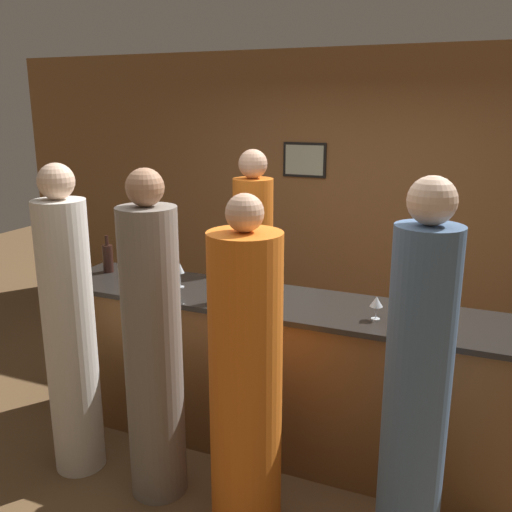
% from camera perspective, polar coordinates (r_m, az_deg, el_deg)
% --- Properties ---
extents(ground_plane, '(14.00, 14.00, 0.00)m').
position_cam_1_polar(ground_plane, '(4.18, 2.04, -18.22)').
color(ground_plane, brown).
extents(back_wall, '(8.00, 0.08, 2.80)m').
position_cam_1_polar(back_wall, '(5.66, 10.18, 5.75)').
color(back_wall, olive).
rests_on(back_wall, ground_plane).
extents(bar_counter, '(3.22, 0.65, 1.06)m').
position_cam_1_polar(bar_counter, '(3.91, 2.11, -11.71)').
color(bar_counter, brown).
rests_on(bar_counter, ground_plane).
extents(bartender, '(0.31, 0.31, 1.96)m').
position_cam_1_polar(bartender, '(4.57, -0.29, -2.36)').
color(bartender, orange).
rests_on(bartender, ground_plane).
extents(guest_0, '(0.39, 0.39, 1.87)m').
position_cam_1_polar(guest_0, '(3.12, -1.05, -12.25)').
color(guest_0, orange).
rests_on(guest_0, ground_plane).
extents(guest_1, '(0.31, 0.31, 2.00)m').
position_cam_1_polar(guest_1, '(2.86, 15.72, -13.57)').
color(guest_1, '#4C6B93').
rests_on(guest_1, ground_plane).
extents(guest_2, '(0.31, 0.31, 1.96)m').
position_cam_1_polar(guest_2, '(3.72, -18.12, -7.27)').
color(guest_2, silver).
rests_on(guest_2, ground_plane).
extents(guest_3, '(0.34, 0.34, 1.96)m').
position_cam_1_polar(guest_3, '(3.37, -10.25, -9.23)').
color(guest_3, gray).
rests_on(guest_3, ground_plane).
extents(wine_bottle_0, '(0.08, 0.08, 0.28)m').
position_cam_1_polar(wine_bottle_0, '(4.43, -14.59, -0.18)').
color(wine_bottle_0, black).
rests_on(wine_bottle_0, bar_counter).
extents(wine_bottle_1, '(0.08, 0.08, 0.30)m').
position_cam_1_polar(wine_bottle_1, '(3.63, -3.83, -2.91)').
color(wine_bottle_1, black).
rests_on(wine_bottle_1, bar_counter).
extents(wine_glass_0, '(0.08, 0.08, 0.14)m').
position_cam_1_polar(wine_glass_0, '(3.42, 11.95, -4.54)').
color(wine_glass_0, silver).
rests_on(wine_glass_0, bar_counter).
extents(wine_glass_1, '(0.08, 0.08, 0.15)m').
position_cam_1_polar(wine_glass_1, '(3.93, -9.73, -1.72)').
color(wine_glass_1, silver).
rests_on(wine_glass_1, bar_counter).
extents(wine_glass_2, '(0.06, 0.06, 0.17)m').
position_cam_1_polar(wine_glass_2, '(3.95, -7.61, -1.32)').
color(wine_glass_2, silver).
rests_on(wine_glass_2, bar_counter).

